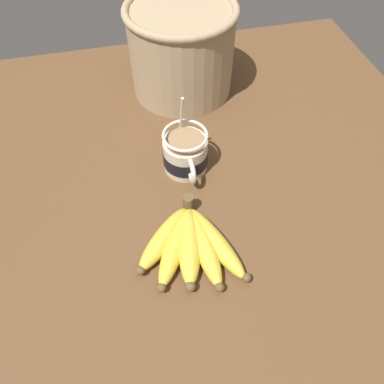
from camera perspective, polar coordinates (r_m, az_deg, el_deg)
name	(u,v)px	position (r cm, az deg, el deg)	size (l,w,h in cm)	color
table	(197,197)	(73.29, 0.83, -0.80)	(108.51, 108.51, 3.98)	brown
coffee_mug	(186,154)	(72.95, -0.99, 5.83)	(13.67, 8.84, 15.92)	beige
banana_bunch	(190,243)	(63.28, -0.26, -7.84)	(18.15, 18.99, 4.23)	brown
woven_basket	(182,48)	(89.09, -1.61, 21.03)	(24.39, 24.39, 19.86)	tan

